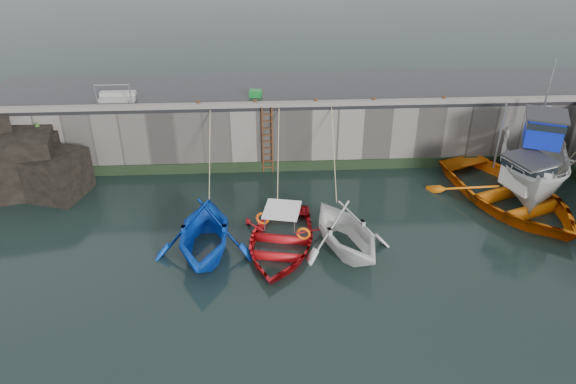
{
  "coord_description": "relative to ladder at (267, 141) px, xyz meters",
  "views": [
    {
      "loc": [
        -2.31,
        -13.31,
        12.33
      ],
      "look_at": [
        -1.27,
        5.91,
        1.2
      ],
      "focal_mm": 35.0,
      "sensor_mm": 36.0,
      "label": 1
    }
  ],
  "objects": [
    {
      "name": "boat_near_blue_rope",
      "position": [
        0.32,
        -1.72,
        -1.59
      ],
      "size": [
        0.04,
        4.45,
        3.1
      ],
      "primitive_type": null,
      "color": "tan",
      "rests_on": "ground"
    },
    {
      "name": "boat_near_blacktrim_rope",
      "position": [
        2.73,
        -1.83,
        -1.59
      ],
      "size": [
        0.04,
        4.63,
        3.1
      ],
      "primitive_type": null,
      "color": "tan",
      "rests_on": "ground"
    },
    {
      "name": "road_back",
      "position": [
        2.0,
        2.59,
        1.49
      ],
      "size": [
        30.0,
        5.0,
        0.16
      ],
      "primitive_type": "cube",
      "color": "black",
      "rests_on": "quay_back"
    },
    {
      "name": "quay_back",
      "position": [
        2.0,
        2.59,
        -0.09
      ],
      "size": [
        30.0,
        5.0,
        3.0
      ],
      "primitive_type": "cube",
      "color": "slate",
      "rests_on": "ground"
    },
    {
      "name": "bollard_c",
      "position": [
        2.2,
        0.34,
        1.71
      ],
      "size": [
        0.18,
        0.18,
        0.28
      ],
      "primitive_type": "cylinder",
      "color": "#3F1E0F",
      "rests_on": "road_back"
    },
    {
      "name": "boat_near_white",
      "position": [
        -2.46,
        -6.2,
        -1.59
      ],
      "size": [
        3.98,
        4.59,
        2.38
      ],
      "primitive_type": "imported",
      "rotation": [
        0.0,
        0.0,
        -0.02
      ],
      "color": "blue",
      "rests_on": "ground"
    },
    {
      "name": "bollard_b",
      "position": [
        -0.5,
        0.34,
        1.71
      ],
      "size": [
        0.18,
        0.18,
        0.28
      ],
      "primitive_type": "cylinder",
      "color": "#3F1E0F",
      "rests_on": "road_back"
    },
    {
      "name": "fish_crate",
      "position": [
        -0.48,
        1.5,
        1.73
      ],
      "size": [
        0.6,
        0.47,
        0.32
      ],
      "primitive_type": "cube",
      "rotation": [
        0.0,
        0.0,
        -0.2
      ],
      "color": "#157729",
      "rests_on": "road_back"
    },
    {
      "name": "bollard_e",
      "position": [
        8.0,
        0.34,
        1.71
      ],
      "size": [
        0.18,
        0.18,
        0.28
      ],
      "primitive_type": "cylinder",
      "color": "#3F1E0F",
      "rests_on": "road_back"
    },
    {
      "name": "boat_near_blue",
      "position": [
        0.32,
        -6.03,
        -1.59
      ],
      "size": [
        4.58,
        5.7,
        1.05
      ],
      "primitive_type": "imported",
      "rotation": [
        0.0,
        0.0,
        -0.21
      ],
      "color": "red",
      "rests_on": "ground"
    },
    {
      "name": "railing",
      "position": [
        -6.75,
        1.33,
        1.77
      ],
      "size": [
        1.6,
        1.05,
        1.0
      ],
      "color": "#A5A8AD",
      "rests_on": "road_back"
    },
    {
      "name": "ground",
      "position": [
        2.0,
        -9.91,
        -1.59
      ],
      "size": [
        120.0,
        120.0,
        0.0
      ],
      "primitive_type": "plane",
      "color": "black",
      "rests_on": "ground"
    },
    {
      "name": "algae_back",
      "position": [
        2.0,
        0.05,
        -1.34
      ],
      "size": [
        30.0,
        0.08,
        0.5
      ],
      "primitive_type": "cube",
      "color": "black",
      "rests_on": "ground"
    },
    {
      "name": "kerb_back",
      "position": [
        2.0,
        0.24,
        1.67
      ],
      "size": [
        30.0,
        0.3,
        0.2
      ],
      "primitive_type": "cube",
      "color": "slate",
      "rests_on": "road_back"
    },
    {
      "name": "rock_outcrop",
      "position": [
        -10.92,
        -0.8,
        -0.33
      ],
      "size": [
        5.85,
        4.24,
        3.41
      ],
      "color": "black",
      "rests_on": "ground"
    },
    {
      "name": "bollard_d",
      "position": [
        4.8,
        0.34,
        1.71
      ],
      "size": [
        0.18,
        0.18,
        0.28
      ],
      "primitive_type": "cylinder",
      "color": "#3F1E0F",
      "rests_on": "road_back"
    },
    {
      "name": "bollard_a",
      "position": [
        -3.0,
        0.34,
        1.71
      ],
      "size": [
        0.18,
        0.18,
        0.28
      ],
      "primitive_type": "cylinder",
      "color": "#3F1E0F",
      "rests_on": "road_back"
    },
    {
      "name": "boat_far_white",
      "position": [
        11.49,
        -2.21,
        -0.4
      ],
      "size": [
        5.39,
        7.84,
        5.84
      ],
      "rotation": [
        0.0,
        0.0,
        -0.4
      ],
      "color": "silver",
      "rests_on": "ground"
    },
    {
      "name": "ladder",
      "position": [
        0.0,
        0.0,
        0.0
      ],
      "size": [
        0.51,
        0.08,
        3.2
      ],
      "color": "#3F1E0F",
      "rests_on": "ground"
    },
    {
      "name": "boat_near_blacktrim",
      "position": [
        2.73,
        -6.25,
        -1.59
      ],
      "size": [
        4.85,
        5.2,
        2.22
      ],
      "primitive_type": "imported",
      "rotation": [
        0.0,
        0.0,
        0.35
      ],
      "color": "silver",
      "rests_on": "ground"
    },
    {
      "name": "boat_near_white_rope",
      "position": [
        -2.46,
        -1.8,
        -1.59
      ],
      "size": [
        0.04,
        4.59,
        3.1
      ],
      "primitive_type": null,
      "color": "tan",
      "rests_on": "ground"
    },
    {
      "name": "boat_far_orange",
      "position": [
        10.13,
        -3.44,
        -1.11
      ],
      "size": [
        7.35,
        8.55,
        4.49
      ],
      "rotation": [
        0.0,
        0.0,
        0.36
      ],
      "color": "orange",
      "rests_on": "ground"
    }
  ]
}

